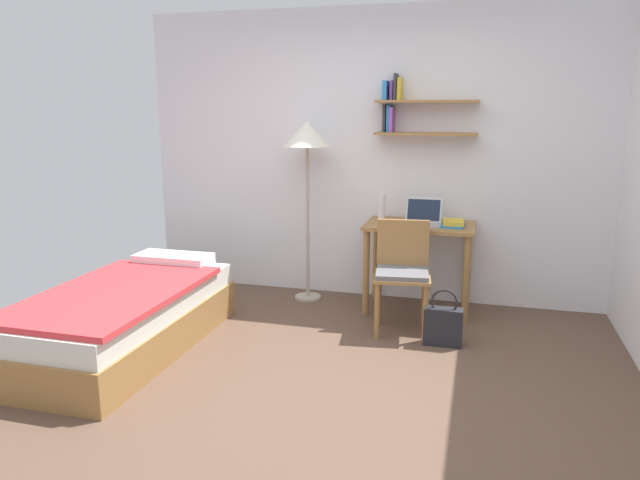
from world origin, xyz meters
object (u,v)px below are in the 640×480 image
object	(u,v)px
water_bottle	(382,208)
handbag	(443,325)
laptop	(423,217)
book_stack	(453,223)
bed	(126,317)
desk_chair	(402,269)
standing_lamp	(307,142)
desk	(419,242)

from	to	relation	value
water_bottle	handbag	size ratio (longest dim) A/B	0.55
laptop	book_stack	size ratio (longest dim) A/B	1.30
handbag	bed	bearing A→B (deg)	-162.97
bed	desk_chair	distance (m)	2.12
desk_chair	standing_lamp	size ratio (longest dim) A/B	0.54
bed	book_stack	distance (m)	2.70
desk_chair	water_bottle	world-z (taller)	water_bottle
laptop	desk	bearing A→B (deg)	-144.16
bed	laptop	xyz separation A→B (m)	(1.98, 1.45, 0.58)
desk_chair	standing_lamp	distance (m)	1.44
standing_lamp	handbag	xyz separation A→B (m)	(1.28, -0.78, -1.28)
bed	book_stack	world-z (taller)	book_stack
desk	desk_chair	size ratio (longest dim) A/B	1.06
bed	desk	size ratio (longest dim) A/B	2.05
bed	desk_chair	world-z (taller)	desk_chair
desk_chair	laptop	xyz separation A→B (m)	(0.10, 0.53, 0.32)
handbag	standing_lamp	bearing A→B (deg)	148.58
desk	standing_lamp	xyz separation A→B (m)	(-1.01, 0.03, 0.83)
bed	desk_chair	xyz separation A→B (m)	(1.89, 0.92, 0.26)
desk_chair	handbag	distance (m)	0.54
water_bottle	desk	bearing A→B (deg)	-6.93
bed	handbag	world-z (taller)	bed
bed	desk	bearing A→B (deg)	36.15
desk	water_bottle	world-z (taller)	water_bottle
laptop	water_bottle	world-z (taller)	water_bottle
desk_chair	laptop	distance (m)	0.63
desk_chair	book_stack	distance (m)	0.66
standing_lamp	book_stack	xyz separation A→B (m)	(1.29, -0.07, -0.65)
bed	desk	world-z (taller)	desk
desk_chair	standing_lamp	world-z (taller)	standing_lamp
bed	laptop	distance (m)	2.53
handbag	water_bottle	bearing A→B (deg)	127.74
water_bottle	book_stack	bearing A→B (deg)	-7.19
water_bottle	book_stack	distance (m)	0.63
water_bottle	handbag	world-z (taller)	water_bottle
laptop	water_bottle	xyz separation A→B (m)	(-0.36, 0.03, 0.06)
desk	laptop	distance (m)	0.21
bed	standing_lamp	world-z (taller)	standing_lamp
standing_lamp	laptop	xyz separation A→B (m)	(1.03, -0.02, -0.62)
desk	standing_lamp	distance (m)	1.31
handbag	laptop	bearing A→B (deg)	108.04
standing_lamp	water_bottle	xyz separation A→B (m)	(0.67, 0.01, -0.55)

